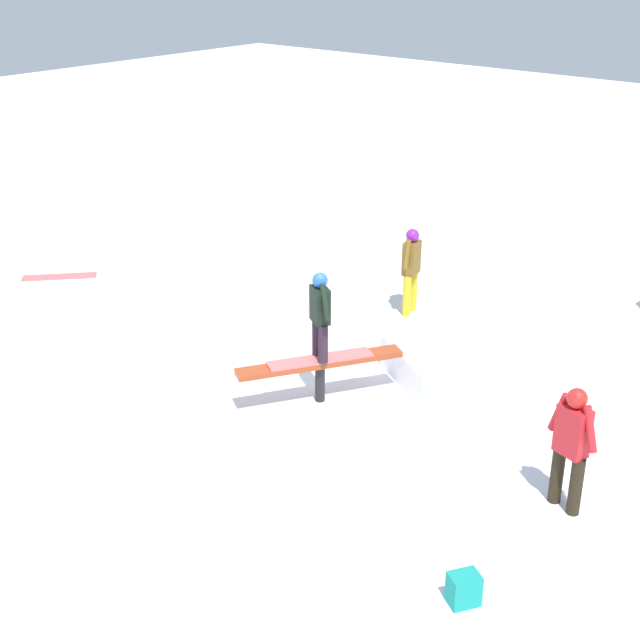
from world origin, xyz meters
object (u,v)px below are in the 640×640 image
object	(u,v)px
bystander_red	(571,443)
backpack_on_snow	(464,589)
bystander_brown	(411,267)
loose_snowboard_coral	(59,277)
main_rider_on_rail	(320,319)
rail_feature	(320,366)

from	to	relation	value
bystander_red	backpack_on_snow	distance (m)	2.21
bystander_red	backpack_on_snow	bearing A→B (deg)	-74.63
bystander_brown	backpack_on_snow	size ratio (longest dim) A/B	4.42
loose_snowboard_coral	backpack_on_snow	distance (m)	10.92
main_rider_on_rail	bystander_brown	world-z (taller)	main_rider_on_rail
main_rider_on_rail	bystander_red	distance (m)	3.76
rail_feature	bystander_brown	world-z (taller)	bystander_brown
bystander_red	loose_snowboard_coral	xyz separation A→B (m)	(-0.59, -10.61, -0.84)
bystander_brown	bystander_red	xyz separation A→B (m)	(3.48, 4.58, 0.01)
loose_snowboard_coral	rail_feature	bearing A→B (deg)	-52.01
rail_feature	main_rider_on_rail	bearing A→B (deg)	0.00
bystander_brown	main_rider_on_rail	bearing A→B (deg)	1.62
rail_feature	bystander_red	xyz separation A→B (m)	(0.12, 3.74, 0.32)
main_rider_on_rail	loose_snowboard_coral	world-z (taller)	main_rider_on_rail
loose_snowboard_coral	main_rider_on_rail	bearing A→B (deg)	-52.01
bystander_brown	loose_snowboard_coral	bearing A→B (deg)	-76.69
bystander_red	loose_snowboard_coral	bearing A→B (deg)	-167.02
bystander_brown	rail_feature	bearing A→B (deg)	1.62
bystander_brown	backpack_on_snow	distance (m)	7.23
bystander_red	bystander_brown	bearing A→B (deg)	158.88
rail_feature	bystander_red	distance (m)	3.76
main_rider_on_rail	backpack_on_snow	bearing A→B (deg)	90.04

